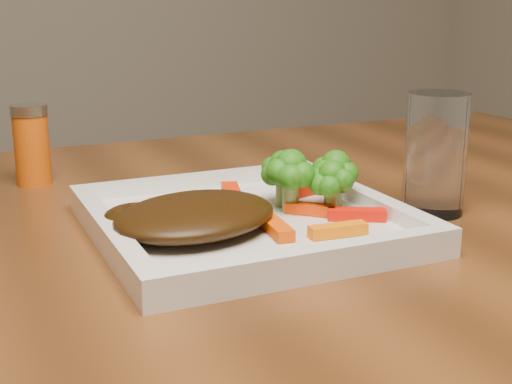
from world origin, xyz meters
name	(u,v)px	position (x,y,z in m)	size (l,w,h in m)	color
plate	(246,226)	(0.23, 0.08, 0.76)	(0.27, 0.27, 0.01)	white
steak	(195,215)	(0.17, 0.07, 0.78)	(0.15, 0.12, 0.03)	#341E07
broccoli_0	(283,171)	(0.28, 0.11, 0.80)	(0.05, 0.05, 0.07)	#267713
broccoli_1	(335,175)	(0.32, 0.09, 0.79)	(0.05, 0.05, 0.06)	#2B5B0F
broccoli_2	(332,183)	(0.31, 0.07, 0.79)	(0.05, 0.05, 0.06)	#306B11
broccoli_3	(291,180)	(0.27, 0.09, 0.79)	(0.06, 0.06, 0.06)	#306A11
carrot_0	(338,230)	(0.28, 0.01, 0.77)	(0.05, 0.01, 0.01)	orange
carrot_1	(357,214)	(0.32, 0.04, 0.77)	(0.05, 0.01, 0.01)	red
carrot_2	(275,227)	(0.23, 0.04, 0.77)	(0.06, 0.02, 0.01)	#E84603
carrot_3	(314,188)	(0.33, 0.14, 0.77)	(0.05, 0.01, 0.01)	red
carrot_4	(232,194)	(0.24, 0.15, 0.77)	(0.06, 0.02, 0.01)	red
carrot_5	(311,209)	(0.29, 0.07, 0.77)	(0.05, 0.01, 0.01)	#F23603
spice_shaker	(32,145)	(0.07, 0.34, 0.80)	(0.04, 0.04, 0.09)	#C64D0B
drinking_glass	(435,154)	(0.42, 0.06, 0.81)	(0.06, 0.06, 0.12)	silver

